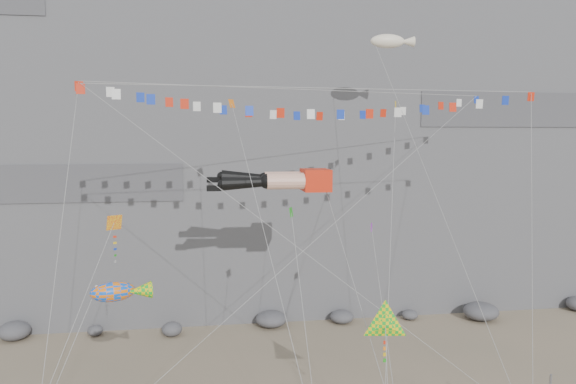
% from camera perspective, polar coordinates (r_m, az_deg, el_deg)
% --- Properties ---
extents(cliff, '(80.00, 28.00, 50.00)m').
position_cam_1_polar(cliff, '(60.76, -3.58, 14.47)').
color(cliff, slate).
rests_on(cliff, ground).
extents(talus_boulders, '(60.00, 3.00, 1.20)m').
position_cam_1_polar(talus_boulders, '(47.55, -1.72, -12.82)').
color(talus_boulders, '#58585D').
rests_on(talus_boulders, ground).
extents(legs_kite, '(8.33, 16.37, 19.90)m').
position_cam_1_polar(legs_kite, '(34.54, -0.59, 1.19)').
color(legs_kite, red).
rests_on(legs_kite, ground).
extents(flag_banner_upper, '(28.01, 15.16, 26.23)m').
position_cam_1_polar(flag_banner_upper, '(36.62, 2.06, 10.31)').
color(flag_banner_upper, red).
rests_on(flag_banner_upper, ground).
extents(flag_banner_lower, '(26.31, 5.77, 21.70)m').
position_cam_1_polar(flag_banner_lower, '(32.35, 3.91, 10.44)').
color(flag_banner_lower, red).
rests_on(flag_banner_lower, ground).
extents(harlequin_kite, '(5.02, 6.61, 13.22)m').
position_cam_1_polar(harlequin_kite, '(30.20, -17.28, -3.09)').
color(harlequin_kite, red).
rests_on(harlequin_kite, ground).
extents(fish_windsock, '(5.95, 4.17, 9.69)m').
position_cam_1_polar(fish_windsock, '(28.59, -17.39, -9.69)').
color(fish_windsock, orange).
rests_on(fish_windsock, ground).
extents(delta_kite, '(3.01, 6.82, 9.39)m').
position_cam_1_polar(delta_kite, '(27.83, 9.87, -13.18)').
color(delta_kite, yellow).
rests_on(delta_kite, ground).
extents(blimp_windsock, '(6.02, 13.04, 25.85)m').
position_cam_1_polar(blimp_windsock, '(41.76, 10.11, 14.76)').
color(blimp_windsock, '#FBEDCE').
rests_on(blimp_windsock, ground).
extents(small_kite_a, '(4.08, 14.41, 22.62)m').
position_cam_1_polar(small_kite_a, '(35.41, -5.61, 8.43)').
color(small_kite_a, orange).
rests_on(small_kite_a, ground).
extents(small_kite_b, '(2.41, 12.32, 15.52)m').
position_cam_1_polar(small_kite_b, '(34.88, 8.53, -3.91)').
color(small_kite_b, purple).
rests_on(small_kite_b, ground).
extents(small_kite_c, '(1.14, 10.24, 14.83)m').
position_cam_1_polar(small_kite_c, '(31.84, 0.36, -2.38)').
color(small_kite_c, '#1C9C18').
rests_on(small_kite_c, ground).
extents(small_kite_d, '(6.00, 15.02, 23.56)m').
position_cam_1_polar(small_kite_d, '(38.41, 10.85, 7.83)').
color(small_kite_d, gold).
rests_on(small_kite_d, ground).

